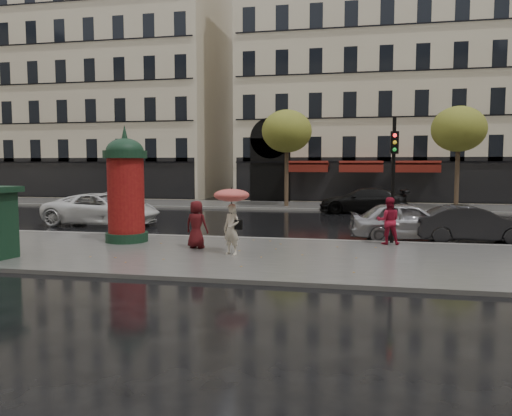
% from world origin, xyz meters
% --- Properties ---
extents(ground, '(160.00, 160.00, 0.00)m').
position_xyz_m(ground, '(0.00, 0.00, 0.00)').
color(ground, black).
rests_on(ground, ground).
extents(near_sidewalk, '(90.00, 7.00, 0.12)m').
position_xyz_m(near_sidewalk, '(0.00, -0.50, 0.06)').
color(near_sidewalk, '#474744').
rests_on(near_sidewalk, ground).
extents(far_sidewalk, '(90.00, 6.00, 0.12)m').
position_xyz_m(far_sidewalk, '(0.00, 19.00, 0.06)').
color(far_sidewalk, '#474744').
rests_on(far_sidewalk, ground).
extents(near_kerb, '(90.00, 0.25, 0.14)m').
position_xyz_m(near_kerb, '(0.00, 3.00, 0.07)').
color(near_kerb, slate).
rests_on(near_kerb, ground).
extents(far_kerb, '(90.00, 0.25, 0.14)m').
position_xyz_m(far_kerb, '(0.00, 16.00, 0.07)').
color(far_kerb, slate).
rests_on(far_kerb, ground).
extents(zebra_crossing, '(3.60, 11.75, 0.01)m').
position_xyz_m(zebra_crossing, '(6.00, 9.60, 0.01)').
color(zebra_crossing, silver).
rests_on(zebra_crossing, ground).
extents(bldg_far_corner, '(26.00, 14.00, 22.90)m').
position_xyz_m(bldg_far_corner, '(6.00, 30.00, 11.31)').
color(bldg_far_corner, '#B7A88C').
rests_on(bldg_far_corner, ground).
extents(bldg_far_left, '(24.00, 14.00, 22.90)m').
position_xyz_m(bldg_far_left, '(-22.00, 30.00, 11.31)').
color(bldg_far_left, '#B7A88C').
rests_on(bldg_far_left, ground).
extents(tree_far_left, '(3.40, 3.40, 6.64)m').
position_xyz_m(tree_far_left, '(-2.00, 18.00, 5.17)').
color(tree_far_left, '#38281C').
rests_on(tree_far_left, ground).
extents(tree_far_right, '(3.40, 3.40, 6.64)m').
position_xyz_m(tree_far_right, '(9.00, 18.00, 5.17)').
color(tree_far_right, '#38281C').
rests_on(tree_far_right, ground).
extents(woman_umbrella, '(1.12, 1.12, 2.16)m').
position_xyz_m(woman_umbrella, '(-1.13, -0.72, 1.54)').
color(woman_umbrella, beige).
rests_on(woman_umbrella, near_sidewalk).
extents(woman_red, '(0.85, 0.68, 1.68)m').
position_xyz_m(woman_red, '(3.84, 2.40, 0.96)').
color(woman_red, maroon).
rests_on(woman_red, near_sidewalk).
extents(man_burgundy, '(0.88, 0.66, 1.62)m').
position_xyz_m(man_burgundy, '(-2.61, 0.26, 0.93)').
color(man_burgundy, '#440D10').
rests_on(man_burgundy, near_sidewalk).
extents(morris_column, '(1.59, 1.59, 4.29)m').
position_xyz_m(morris_column, '(-5.62, 1.17, 2.17)').
color(morris_column, black).
rests_on(morris_column, near_sidewalk).
extents(traffic_light, '(0.28, 0.42, 4.52)m').
position_xyz_m(traffic_light, '(4.00, 2.71, 2.86)').
color(traffic_light, black).
rests_on(traffic_light, near_sidewalk).
extents(car_silver, '(4.65, 2.30, 1.53)m').
position_xyz_m(car_silver, '(4.68, 4.20, 0.76)').
color(car_silver, '#99989D').
rests_on(car_silver, ground).
extents(car_darkgrey, '(4.34, 1.76, 1.40)m').
position_xyz_m(car_darkgrey, '(7.05, 4.20, 0.70)').
color(car_darkgrey, black).
rests_on(car_darkgrey, ground).
extents(car_white, '(5.65, 2.70, 1.56)m').
position_xyz_m(car_white, '(-9.46, 6.43, 0.78)').
color(car_white, silver).
rests_on(car_white, ground).
extents(car_black, '(5.35, 2.43, 1.52)m').
position_xyz_m(car_black, '(3.10, 15.00, 0.76)').
color(car_black, black).
rests_on(car_black, ground).
extents(car_far_silver, '(4.10, 1.68, 1.39)m').
position_xyz_m(car_far_silver, '(-12.23, 12.59, 0.70)').
color(car_far_silver, '#AEADB2').
rests_on(car_far_silver, ground).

